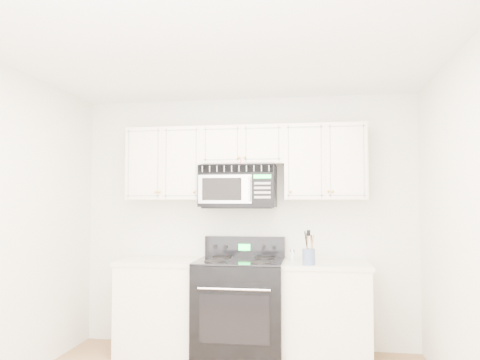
# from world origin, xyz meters

# --- Properties ---
(room) EXTENTS (3.51, 3.51, 2.61)m
(room) POSITION_xyz_m (0.00, 0.00, 1.30)
(room) COLOR #9E6941
(room) RESTS_ON ground
(base_cabinet_left) EXTENTS (0.86, 0.65, 0.92)m
(base_cabinet_left) POSITION_xyz_m (-0.80, 1.44, 0.43)
(base_cabinet_left) COLOR white
(base_cabinet_left) RESTS_ON ground
(base_cabinet_right) EXTENTS (0.86, 0.65, 0.92)m
(base_cabinet_right) POSITION_xyz_m (0.80, 1.44, 0.43)
(base_cabinet_right) COLOR white
(base_cabinet_right) RESTS_ON ground
(range) EXTENTS (0.84, 0.76, 1.14)m
(range) POSITION_xyz_m (-0.01, 1.40, 0.48)
(range) COLOR black
(range) RESTS_ON ground
(upper_cabinets) EXTENTS (2.44, 0.37, 0.75)m
(upper_cabinets) POSITION_xyz_m (-0.00, 1.58, 1.93)
(upper_cabinets) COLOR white
(upper_cabinets) RESTS_ON ground
(microwave) EXTENTS (0.76, 0.43, 0.42)m
(microwave) POSITION_xyz_m (-0.06, 1.55, 1.66)
(microwave) COLOR black
(microwave) RESTS_ON ground
(utensil_crock) EXTENTS (0.12, 0.12, 0.31)m
(utensil_crock) POSITION_xyz_m (0.65, 1.24, 1.00)
(utensil_crock) COLOR #495480
(utensil_crock) RESTS_ON base_cabinet_right
(shaker_salt) EXTENTS (0.05, 0.05, 0.11)m
(shaker_salt) POSITION_xyz_m (0.49, 1.48, 0.98)
(shaker_salt) COLOR silver
(shaker_salt) RESTS_ON base_cabinet_right
(shaker_pepper) EXTENTS (0.04, 0.04, 0.10)m
(shaker_pepper) POSITION_xyz_m (0.63, 1.48, 0.97)
(shaker_pepper) COLOR silver
(shaker_pepper) RESTS_ON base_cabinet_right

